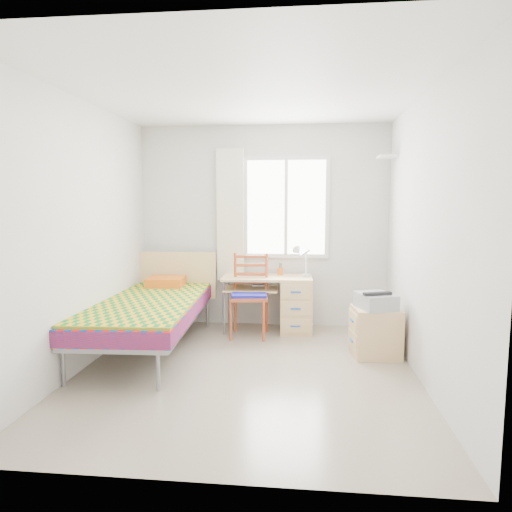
{
  "coord_description": "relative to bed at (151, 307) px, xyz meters",
  "views": [
    {
      "loc": [
        0.53,
        -4.18,
        1.62
      ],
      "look_at": [
        0.03,
        0.55,
        1.06
      ],
      "focal_mm": 32.0,
      "sensor_mm": 36.0,
      "label": 1
    }
  ],
  "objects": [
    {
      "name": "laptop",
      "position": [
        1.05,
        0.92,
        0.24
      ],
      "size": [
        0.34,
        0.23,
        0.03
      ],
      "primitive_type": "imported",
      "rotation": [
        0.0,
        0.0,
        0.05
      ],
      "color": "black",
      "rests_on": "desk"
    },
    {
      "name": "desk",
      "position": [
        1.51,
        0.85,
        -0.09
      ],
      "size": [
        1.13,
        0.56,
        0.69
      ],
      "rotation": [
        0.0,
        0.0,
        0.04
      ],
      "color": "#DDC174",
      "rests_on": "floor"
    },
    {
      "name": "bed",
      "position": [
        0.0,
        0.0,
        0.0
      ],
      "size": [
        1.14,
        2.29,
        0.97
      ],
      "rotation": [
        0.0,
        0.0,
        0.05
      ],
      "color": "gray",
      "rests_on": "floor"
    },
    {
      "name": "floating_shelf",
      "position": [
        2.63,
        0.82,
        1.68
      ],
      "size": [
        0.2,
        0.32,
        0.03
      ],
      "primitive_type": "cube",
      "color": "white",
      "rests_on": "wall_right"
    },
    {
      "name": "ceiling",
      "position": [
        1.14,
        -0.58,
        2.13
      ],
      "size": [
        3.5,
        3.5,
        0.0
      ],
      "primitive_type": "plane",
      "rotation": [
        3.14,
        0.0,
        0.0
      ],
      "color": "white",
      "rests_on": "wall_back"
    },
    {
      "name": "chair",
      "position": [
        1.03,
        0.64,
        0.09
      ],
      "size": [
        0.48,
        0.48,
        1.01
      ],
      "rotation": [
        0.0,
        0.0,
        0.13
      ],
      "color": "#B04A22",
      "rests_on": "floor"
    },
    {
      "name": "wall_right",
      "position": [
        2.74,
        -0.58,
        0.83
      ],
      "size": [
        0.0,
        3.5,
        3.5
      ],
      "primitive_type": "plane",
      "rotation": [
        1.57,
        0.0,
        -1.57
      ],
      "color": "silver",
      "rests_on": "ground"
    },
    {
      "name": "wall_left",
      "position": [
        -0.46,
        -0.58,
        0.83
      ],
      "size": [
        0.0,
        3.5,
        3.5
      ],
      "primitive_type": "plane",
      "rotation": [
        1.57,
        0.0,
        1.57
      ],
      "color": "silver",
      "rests_on": "ground"
    },
    {
      "name": "cabinet",
      "position": [
        2.43,
        0.03,
        -0.21
      ],
      "size": [
        0.52,
        0.47,
        0.52
      ],
      "rotation": [
        0.0,
        0.0,
        0.11
      ],
      "color": "tan",
      "rests_on": "floor"
    },
    {
      "name": "wall_back",
      "position": [
        1.14,
        1.17,
        0.83
      ],
      "size": [
        3.2,
        0.0,
        3.2
      ],
      "primitive_type": "plane",
      "rotation": [
        1.57,
        0.0,
        0.0
      ],
      "color": "silver",
      "rests_on": "ground"
    },
    {
      "name": "window",
      "position": [
        1.44,
        1.15,
        1.08
      ],
      "size": [
        1.1,
        0.04,
        1.3
      ],
      "color": "white",
      "rests_on": "wall_back"
    },
    {
      "name": "printer",
      "position": [
        2.42,
        -0.0,
        0.13
      ],
      "size": [
        0.44,
        0.48,
        0.17
      ],
      "rotation": [
        0.0,
        0.0,
        0.33
      ],
      "color": "#A3A7AB",
      "rests_on": "cabinet"
    },
    {
      "name": "book",
      "position": [
        1.02,
        0.87,
        0.12
      ],
      "size": [
        0.2,
        0.24,
        0.02
      ],
      "primitive_type": "imported",
      "rotation": [
        0.0,
        0.0,
        0.19
      ],
      "color": "gray",
      "rests_on": "desk"
    },
    {
      "name": "curtain",
      "position": [
        0.72,
        1.1,
        0.98
      ],
      "size": [
        0.35,
        0.05,
        1.7
      ],
      "primitive_type": "cube",
      "color": "beige",
      "rests_on": "wall_back"
    },
    {
      "name": "floor",
      "position": [
        1.14,
        -0.58,
        -0.47
      ],
      "size": [
        3.5,
        3.5,
        0.0
      ],
      "primitive_type": "plane",
      "color": "#BCAD93",
      "rests_on": "ground"
    },
    {
      "name": "task_lamp",
      "position": [
        1.64,
        0.78,
        0.47
      ],
      "size": [
        0.22,
        0.32,
        0.4
      ],
      "rotation": [
        0.0,
        0.0,
        -0.08
      ],
      "color": "white",
      "rests_on": "desk"
    },
    {
      "name": "pen_cup",
      "position": [
        1.37,
        1.0,
        0.27
      ],
      "size": [
        0.08,
        0.08,
        0.09
      ],
      "primitive_type": "cylinder",
      "rotation": [
        0.0,
        0.0,
        -0.13
      ],
      "color": "orange",
      "rests_on": "desk"
    }
  ]
}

